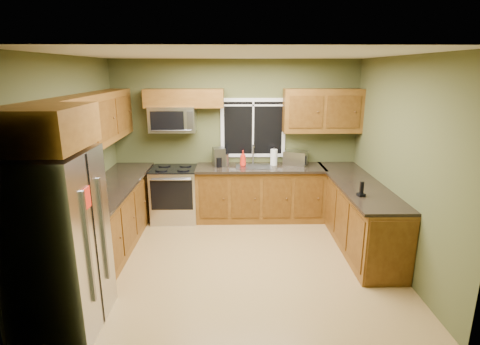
{
  "coord_description": "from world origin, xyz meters",
  "views": [
    {
      "loc": [
        -0.03,
        -4.64,
        2.53
      ],
      "look_at": [
        0.05,
        0.35,
        1.15
      ],
      "focal_mm": 28.0,
      "sensor_mm": 36.0,
      "label": 1
    }
  ],
  "objects_px": {
    "microwave": "(173,119)",
    "soap_bottle_a": "(243,158)",
    "toaster_oven": "(296,158)",
    "range": "(175,194)",
    "paper_towel_roll": "(274,157)",
    "refrigerator": "(58,243)",
    "kettle": "(225,159)",
    "soap_bottle_c": "(221,161)",
    "coffee_maker": "(219,158)",
    "cordless_phone": "(361,192)"
  },
  "relations": [
    {
      "from": "microwave",
      "to": "soap_bottle_a",
      "type": "xyz_separation_m",
      "value": [
        1.17,
        -0.08,
        -0.65
      ]
    },
    {
      "from": "toaster_oven",
      "to": "soap_bottle_a",
      "type": "xyz_separation_m",
      "value": [
        -0.91,
        -0.09,
        0.02
      ]
    },
    {
      "from": "range",
      "to": "toaster_oven",
      "type": "relative_size",
      "value": 2.05
    },
    {
      "from": "toaster_oven",
      "to": "paper_towel_roll",
      "type": "relative_size",
      "value": 1.51
    },
    {
      "from": "refrigerator",
      "to": "kettle",
      "type": "xyz_separation_m",
      "value": [
        1.55,
        2.85,
        0.16
      ]
    },
    {
      "from": "kettle",
      "to": "microwave",
      "type": "bearing_deg",
      "value": 176.14
    },
    {
      "from": "toaster_oven",
      "to": "soap_bottle_c",
      "type": "distance_m",
      "value": 1.28
    },
    {
      "from": "toaster_oven",
      "to": "kettle",
      "type": "distance_m",
      "value": 1.22
    },
    {
      "from": "range",
      "to": "microwave",
      "type": "distance_m",
      "value": 1.27
    },
    {
      "from": "coffee_maker",
      "to": "soap_bottle_c",
      "type": "relative_size",
      "value": 1.85
    },
    {
      "from": "refrigerator",
      "to": "cordless_phone",
      "type": "relative_size",
      "value": 9.2
    },
    {
      "from": "cordless_phone",
      "to": "refrigerator",
      "type": "bearing_deg",
      "value": -159.88
    },
    {
      "from": "toaster_oven",
      "to": "soap_bottle_c",
      "type": "xyz_separation_m",
      "value": [
        -1.28,
        -0.1,
        -0.03
      ]
    },
    {
      "from": "soap_bottle_a",
      "to": "coffee_maker",
      "type": "bearing_deg",
      "value": 178.05
    },
    {
      "from": "range",
      "to": "toaster_oven",
      "type": "xyz_separation_m",
      "value": [
        2.08,
        0.15,
        0.59
      ]
    },
    {
      "from": "cordless_phone",
      "to": "microwave",
      "type": "bearing_deg",
      "value": 147.81
    },
    {
      "from": "toaster_oven",
      "to": "paper_towel_roll",
      "type": "distance_m",
      "value": 0.38
    },
    {
      "from": "coffee_maker",
      "to": "cordless_phone",
      "type": "height_order",
      "value": "coffee_maker"
    },
    {
      "from": "paper_towel_roll",
      "to": "cordless_phone",
      "type": "relative_size",
      "value": 1.55
    },
    {
      "from": "refrigerator",
      "to": "paper_towel_roll",
      "type": "height_order",
      "value": "refrigerator"
    },
    {
      "from": "coffee_maker",
      "to": "soap_bottle_c",
      "type": "bearing_deg",
      "value": -34.82
    },
    {
      "from": "refrigerator",
      "to": "range",
      "type": "bearing_deg",
      "value": 76.03
    },
    {
      "from": "toaster_oven",
      "to": "kettle",
      "type": "relative_size",
      "value": 1.8
    },
    {
      "from": "coffee_maker",
      "to": "kettle",
      "type": "bearing_deg",
      "value": 4.82
    },
    {
      "from": "range",
      "to": "soap_bottle_c",
      "type": "xyz_separation_m",
      "value": [
        0.8,
        0.04,
        0.56
      ]
    },
    {
      "from": "kettle",
      "to": "cordless_phone",
      "type": "height_order",
      "value": "kettle"
    },
    {
      "from": "coffee_maker",
      "to": "cordless_phone",
      "type": "xyz_separation_m",
      "value": [
        1.9,
        -1.61,
        -0.09
      ]
    },
    {
      "from": "coffee_maker",
      "to": "kettle",
      "type": "relative_size",
      "value": 1.23
    },
    {
      "from": "coffee_maker",
      "to": "kettle",
      "type": "distance_m",
      "value": 0.11
    },
    {
      "from": "toaster_oven",
      "to": "coffee_maker",
      "type": "relative_size",
      "value": 1.47
    },
    {
      "from": "refrigerator",
      "to": "kettle",
      "type": "distance_m",
      "value": 3.25
    },
    {
      "from": "coffee_maker",
      "to": "paper_towel_roll",
      "type": "bearing_deg",
      "value": 2.55
    },
    {
      "from": "kettle",
      "to": "soap_bottle_c",
      "type": "xyz_separation_m",
      "value": [
        -0.06,
        -0.04,
        -0.03
      ]
    },
    {
      "from": "refrigerator",
      "to": "toaster_oven",
      "type": "distance_m",
      "value": 4.02
    },
    {
      "from": "coffee_maker",
      "to": "microwave",
      "type": "bearing_deg",
      "value": 174.98
    },
    {
      "from": "microwave",
      "to": "cordless_phone",
      "type": "relative_size",
      "value": 3.88
    },
    {
      "from": "kettle",
      "to": "paper_towel_roll",
      "type": "bearing_deg",
      "value": 2.27
    },
    {
      "from": "range",
      "to": "kettle",
      "type": "distance_m",
      "value": 1.05
    },
    {
      "from": "range",
      "to": "toaster_oven",
      "type": "height_order",
      "value": "toaster_oven"
    },
    {
      "from": "range",
      "to": "refrigerator",
      "type": "bearing_deg",
      "value": -103.97
    },
    {
      "from": "refrigerator",
      "to": "cordless_phone",
      "type": "bearing_deg",
      "value": 20.12
    },
    {
      "from": "refrigerator",
      "to": "coffee_maker",
      "type": "height_order",
      "value": "refrigerator"
    },
    {
      "from": "refrigerator",
      "to": "microwave",
      "type": "bearing_deg",
      "value": 76.66
    },
    {
      "from": "coffee_maker",
      "to": "soap_bottle_a",
      "type": "bearing_deg",
      "value": -1.95
    },
    {
      "from": "toaster_oven",
      "to": "cordless_phone",
      "type": "height_order",
      "value": "toaster_oven"
    },
    {
      "from": "microwave",
      "to": "soap_bottle_c",
      "type": "relative_size",
      "value": 4.5
    },
    {
      "from": "coffee_maker",
      "to": "paper_towel_roll",
      "type": "xyz_separation_m",
      "value": [
        0.94,
        0.04,
        -0.01
      ]
    },
    {
      "from": "refrigerator",
      "to": "soap_bottle_a",
      "type": "distance_m",
      "value": 3.39
    },
    {
      "from": "range",
      "to": "cordless_phone",
      "type": "bearing_deg",
      "value": -30.05
    },
    {
      "from": "microwave",
      "to": "paper_towel_roll",
      "type": "height_order",
      "value": "microwave"
    }
  ]
}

